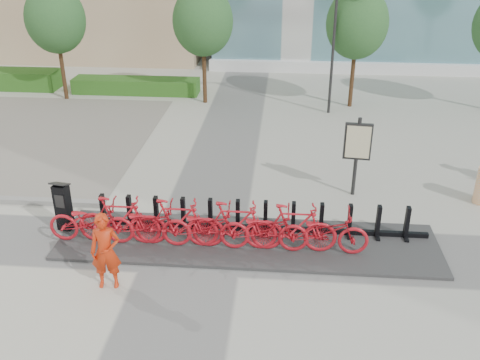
# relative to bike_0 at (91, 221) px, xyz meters

# --- Properties ---
(ground) EXTENTS (120.00, 120.00, 0.00)m
(ground) POSITION_rel_bike_0_xyz_m (2.60, 0.05, -0.65)
(ground) COLOR #98998F
(hedge_b) EXTENTS (6.00, 1.20, 0.70)m
(hedge_b) POSITION_rel_bike_0_xyz_m (-2.40, 13.25, -0.30)
(hedge_b) COLOR #2E6021
(hedge_b) RESTS_ON ground
(tree_0) EXTENTS (2.60, 2.60, 5.10)m
(tree_0) POSITION_rel_bike_0_xyz_m (-5.40, 12.05, 2.94)
(tree_0) COLOR #4B2E1C
(tree_0) RESTS_ON ground
(tree_1) EXTENTS (2.60, 2.60, 5.10)m
(tree_1) POSITION_rel_bike_0_xyz_m (1.10, 12.05, 2.94)
(tree_1) COLOR #4B2E1C
(tree_1) RESTS_ON ground
(tree_2) EXTENTS (2.60, 2.60, 5.10)m
(tree_2) POSITION_rel_bike_0_xyz_m (7.60, 12.05, 2.94)
(tree_2) COLOR #4B2E1C
(tree_2) RESTS_ON ground
(streetlamp) EXTENTS (2.00, 0.20, 5.00)m
(streetlamp) POSITION_rel_bike_0_xyz_m (6.60, 11.05, 2.48)
(streetlamp) COLOR black
(streetlamp) RESTS_ON ground
(dock_pad) EXTENTS (9.60, 2.40, 0.08)m
(dock_pad) POSITION_rel_bike_0_xyz_m (3.90, 0.35, -0.61)
(dock_pad) COLOR #343434
(dock_pad) RESTS_ON ground
(dock_rail_posts) EXTENTS (8.02, 0.50, 0.85)m
(dock_rail_posts) POSITION_rel_bike_0_xyz_m (3.96, 0.82, -0.14)
(dock_rail_posts) COLOR black
(dock_rail_posts) RESTS_ON dock_pad
(bike_0) EXTENTS (2.17, 0.76, 1.14)m
(bike_0) POSITION_rel_bike_0_xyz_m (0.00, 0.00, 0.00)
(bike_0) COLOR #A9121C
(bike_0) RESTS_ON dock_pad
(bike_1) EXTENTS (2.10, 0.59, 1.26)m
(bike_1) POSITION_rel_bike_0_xyz_m (0.72, 0.00, 0.06)
(bike_1) COLOR #A9121C
(bike_1) RESTS_ON dock_pad
(bike_2) EXTENTS (2.17, 0.76, 1.14)m
(bike_2) POSITION_rel_bike_0_xyz_m (1.44, 0.00, 0.00)
(bike_2) COLOR #A9121C
(bike_2) RESTS_ON dock_pad
(bike_3) EXTENTS (2.10, 0.59, 1.26)m
(bike_3) POSITION_rel_bike_0_xyz_m (2.16, 0.00, 0.06)
(bike_3) COLOR #A9121C
(bike_3) RESTS_ON dock_pad
(bike_4) EXTENTS (2.17, 0.76, 1.14)m
(bike_4) POSITION_rel_bike_0_xyz_m (2.88, 0.00, 0.00)
(bike_4) COLOR #A9121C
(bike_4) RESTS_ON dock_pad
(bike_5) EXTENTS (2.10, 0.59, 1.26)m
(bike_5) POSITION_rel_bike_0_xyz_m (3.60, 0.00, 0.06)
(bike_5) COLOR #A9121C
(bike_5) RESTS_ON dock_pad
(bike_6) EXTENTS (2.17, 0.76, 1.14)m
(bike_6) POSITION_rel_bike_0_xyz_m (4.32, 0.00, 0.00)
(bike_6) COLOR #A9121C
(bike_6) RESTS_ON dock_pad
(bike_7) EXTENTS (2.10, 0.59, 1.26)m
(bike_7) POSITION_rel_bike_0_xyz_m (5.04, 0.00, 0.06)
(bike_7) COLOR #A9121C
(bike_7) RESTS_ON dock_pad
(bike_8) EXTENTS (2.17, 0.76, 1.14)m
(bike_8) POSITION_rel_bike_0_xyz_m (5.76, 0.00, 0.00)
(bike_8) COLOR #A9121C
(bike_8) RESTS_ON dock_pad
(kiosk) EXTENTS (0.48, 0.42, 1.38)m
(kiosk) POSITION_rel_bike_0_xyz_m (-0.92, 0.55, 0.09)
(kiosk) COLOR black
(kiosk) RESTS_ON dock_pad
(worker_red) EXTENTS (0.71, 0.52, 1.81)m
(worker_red) POSITION_rel_bike_0_xyz_m (0.94, -1.67, 0.26)
(worker_red) COLOR red
(worker_red) RESTS_ON ground
(map_sign) EXTENTS (0.80, 0.20, 2.41)m
(map_sign) POSITION_rel_bike_0_xyz_m (6.84, 3.35, 0.95)
(map_sign) COLOR black
(map_sign) RESTS_ON ground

